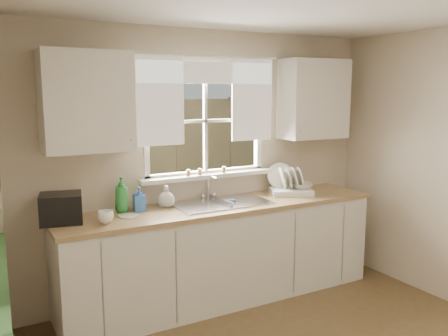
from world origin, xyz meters
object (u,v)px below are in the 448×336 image
soap_bottle_a (122,194)px  black_appliance (61,208)px  dish_rack (290,186)px  cup (105,217)px

soap_bottle_a → black_appliance: (-0.51, -0.09, -0.04)m
dish_rack → cup: size_ratio=3.87×
dish_rack → soap_bottle_a: size_ratio=1.60×
dish_rack → black_appliance: (-2.21, 0.02, 0.04)m
black_appliance → soap_bottle_a: bearing=21.8°
soap_bottle_a → cup: size_ratio=2.42×
black_appliance → dish_rack: bearing=11.4°
dish_rack → cup: (-1.91, -0.17, -0.03)m
soap_bottle_a → black_appliance: 0.52m
soap_bottle_a → cup: 0.37m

